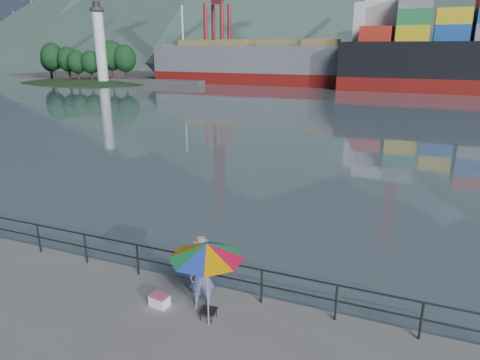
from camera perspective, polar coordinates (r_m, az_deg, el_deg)
name	(u,v)px	position (r m, az deg, el deg)	size (l,w,h in m)	color
harbor_water	(391,71)	(138.34, 19.47, 13.52)	(500.00, 280.00, 0.00)	#52626A
far_dock	(429,81)	(101.16, 23.84, 12.03)	(200.00, 40.00, 0.40)	#514F4C
guardrail	(111,253)	(14.14, -16.83, -9.35)	(22.00, 0.06, 1.03)	#2D3033
lighthouse_islet	(83,81)	(94.54, -20.20, 12.32)	(48.00, 26.40, 19.20)	#263F1E
fisherman	(202,276)	(11.54, -5.09, -12.61)	(0.69, 0.45, 1.88)	navy
beach_umbrella	(207,251)	(10.32, -4.46, -9.39)	(2.41, 2.41, 2.25)	white
folding_stool	(209,314)	(11.52, -4.22, -17.38)	(0.44, 0.44, 0.26)	black
cooler_bag	(159,301)	(12.16, -10.70, -15.57)	(0.50, 0.33, 0.29)	white
fishing_rod	(218,283)	(13.03, -2.94, -13.60)	(0.02, 0.02, 2.05)	black
bulk_carrier	(296,62)	(85.54, 7.50, 15.36)	(53.80, 9.31, 14.50)	maroon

